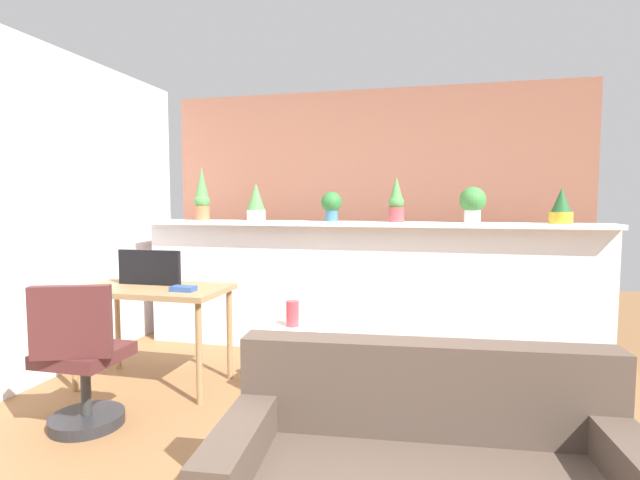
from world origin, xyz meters
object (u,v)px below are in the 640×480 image
at_px(potted_plant_5, 561,207).
at_px(tv_monitor, 149,267).
at_px(potted_plant_4, 473,202).
at_px(desk, 153,298).
at_px(book_on_desk, 183,289).
at_px(potted_plant_1, 256,202).
at_px(potted_plant_2, 331,204).
at_px(office_chair, 81,368).
at_px(vase_on_shelf, 293,314).
at_px(side_cube_shelf, 299,360).
at_px(potted_plant_3, 396,202).
at_px(potted_plant_0, 202,196).

bearing_deg(potted_plant_5, tv_monitor, -162.64).
bearing_deg(potted_plant_4, potted_plant_5, -5.67).
height_order(desk, book_on_desk, book_on_desk).
bearing_deg(potted_plant_1, tv_monitor, -114.73).
relative_size(potted_plant_2, desk, 0.24).
distance_m(office_chair, book_on_desk, 0.82).
relative_size(potted_plant_2, book_on_desk, 1.58).
relative_size(office_chair, vase_on_shelf, 4.97).
bearing_deg(side_cube_shelf, potted_plant_4, 39.74).
xyz_separation_m(potted_plant_4, side_cube_shelf, (-1.24, -1.03, -1.13)).
bearing_deg(tv_monitor, vase_on_shelf, -0.83).
relative_size(potted_plant_5, side_cube_shelf, 0.58).
bearing_deg(office_chair, tv_monitor, 94.58).
distance_m(office_chair, side_cube_shelf, 1.41).
xyz_separation_m(potted_plant_2, side_cube_shelf, (-0.02, -1.00, -1.11)).
relative_size(potted_plant_3, potted_plant_5, 1.36).
bearing_deg(potted_plant_2, tv_monitor, -140.33).
height_order(potted_plant_1, vase_on_shelf, potted_plant_1).
bearing_deg(book_on_desk, desk, 161.51).
xyz_separation_m(potted_plant_0, potted_plant_5, (3.15, 0.00, -0.10)).
relative_size(potted_plant_0, potted_plant_1, 1.43).
height_order(desk, office_chair, office_chair).
height_order(potted_plant_1, potted_plant_3, potted_plant_3).
bearing_deg(potted_plant_3, vase_on_shelf, -122.92).
xyz_separation_m(potted_plant_2, book_on_desk, (-0.82, -1.19, -0.59)).
distance_m(potted_plant_5, book_on_desk, 3.01).
height_order(potted_plant_2, tv_monitor, potted_plant_2).
bearing_deg(desk, book_on_desk, -18.49).
bearing_deg(vase_on_shelf, side_cube_shelf, 29.61).
xyz_separation_m(potted_plant_4, book_on_desk, (-2.04, -1.22, -0.61)).
xyz_separation_m(office_chair, side_cube_shelf, (1.12, 0.84, -0.14)).
distance_m(potted_plant_3, office_chair, 2.69).
distance_m(potted_plant_3, desk, 2.14).
height_order(potted_plant_1, potted_plant_2, potted_plant_1).
bearing_deg(potted_plant_3, potted_plant_0, -179.70).
relative_size(potted_plant_4, tv_monitor, 0.59).
xyz_separation_m(potted_plant_5, side_cube_shelf, (-1.92, -0.97, -1.09)).
bearing_deg(book_on_desk, potted_plant_3, 39.56).
relative_size(potted_plant_1, potted_plant_5, 1.22).
bearing_deg(office_chair, desk, 89.17).
bearing_deg(vase_on_shelf, potted_plant_0, 140.53).
bearing_deg(tv_monitor, potted_plant_5, 17.36).
xyz_separation_m(side_cube_shelf, vase_on_shelf, (-0.04, -0.02, 0.34)).
height_order(potted_plant_2, potted_plant_4, potted_plant_4).
height_order(office_chair, side_cube_shelf, office_chair).
distance_m(desk, book_on_desk, 0.34).
height_order(potted_plant_5, desk, potted_plant_5).
distance_m(potted_plant_2, potted_plant_4, 1.22).
height_order(potted_plant_1, potted_plant_5, potted_plant_1).
distance_m(potted_plant_1, tv_monitor, 1.24).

